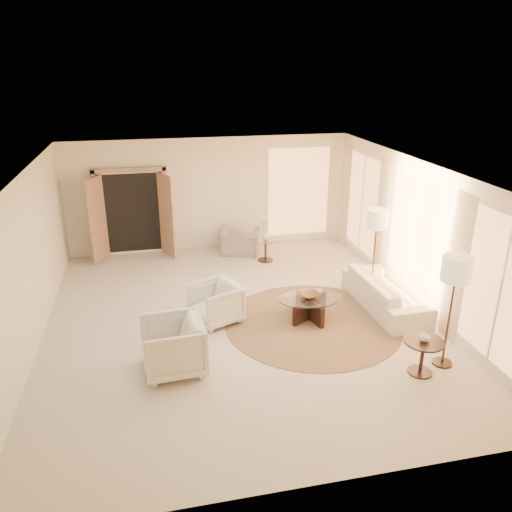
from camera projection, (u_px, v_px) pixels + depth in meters
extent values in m
cube|color=beige|center=(240.00, 321.00, 9.30)|extent=(7.00, 8.00, 0.02)
cube|color=white|center=(238.00, 171.00, 8.27)|extent=(7.00, 8.00, 0.02)
cube|color=#EBE4C4|center=(210.00, 194.00, 12.42)|extent=(7.00, 0.04, 2.80)
cube|color=#EBE4C4|center=(309.00, 384.00, 5.15)|extent=(7.00, 0.04, 2.80)
cube|color=#EBE4C4|center=(27.00, 266.00, 8.09)|extent=(0.04, 8.00, 2.80)
cube|color=#EBE4C4|center=(420.00, 236.00, 9.48)|extent=(0.04, 8.00, 2.80)
cube|color=tan|center=(133.00, 213.00, 12.06)|extent=(1.80, 0.12, 2.16)
cube|color=tan|center=(98.00, 220.00, 11.68)|extent=(0.35, 0.66, 2.00)
cube|color=tan|center=(167.00, 216.00, 11.99)|extent=(0.35, 0.66, 2.00)
cylinder|color=#47311F|center=(312.00, 323.00, 9.20)|extent=(4.26, 4.26, 0.01)
imported|color=silver|center=(385.00, 293.00, 9.65)|extent=(0.94, 2.23, 0.64)
imported|color=silver|center=(216.00, 301.00, 9.12)|extent=(0.99, 1.02, 0.82)
imported|color=silver|center=(173.00, 344.00, 7.64)|extent=(0.92, 0.97, 0.94)
imported|color=gray|center=(240.00, 238.00, 12.37)|extent=(1.09, 0.89, 0.82)
cube|color=black|center=(310.00, 309.00, 9.29)|extent=(0.29, 0.89, 0.40)
cube|color=black|center=(310.00, 309.00, 9.29)|extent=(0.79, 0.57, 0.40)
cylinder|color=white|center=(310.00, 298.00, 9.21)|extent=(1.55, 1.55, 0.02)
cylinder|color=black|center=(420.00, 372.00, 7.73)|extent=(0.38, 0.38, 0.03)
cylinder|color=black|center=(422.00, 357.00, 7.64)|extent=(0.06, 0.06, 0.53)
cylinder|color=black|center=(424.00, 342.00, 7.53)|extent=(0.60, 0.60, 0.03)
cylinder|color=#32251C|center=(265.00, 260.00, 12.06)|extent=(0.36, 0.36, 0.03)
cylinder|color=#32251C|center=(266.00, 250.00, 11.96)|extent=(0.05, 0.05, 0.51)
cylinder|color=white|center=(266.00, 240.00, 11.87)|extent=(0.47, 0.47, 0.03)
cylinder|color=#32251C|center=(371.00, 292.00, 10.41)|extent=(0.30, 0.30, 0.03)
cylinder|color=#32251C|center=(374.00, 258.00, 10.14)|extent=(0.03, 0.03, 1.52)
cylinder|color=beige|center=(378.00, 219.00, 9.83)|extent=(0.44, 0.44, 0.37)
cylinder|color=#32251C|center=(442.00, 363.00, 7.96)|extent=(0.31, 0.31, 0.03)
cylinder|color=#32251C|center=(449.00, 321.00, 7.68)|extent=(0.03, 0.03, 1.56)
cylinder|color=beige|center=(457.00, 269.00, 7.36)|extent=(0.45, 0.45, 0.38)
imported|color=brown|center=(310.00, 295.00, 9.19)|extent=(0.41, 0.41, 0.08)
imported|color=silver|center=(425.00, 336.00, 7.50)|extent=(0.18, 0.18, 0.16)
imported|color=silver|center=(266.00, 235.00, 11.82)|extent=(0.23, 0.23, 0.22)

